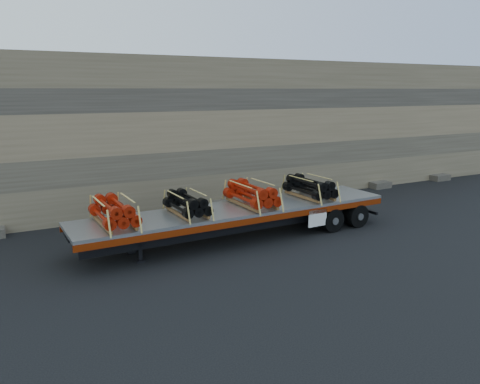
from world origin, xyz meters
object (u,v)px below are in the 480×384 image
at_px(trailer, 238,223).
at_px(bundle_rear, 310,188).
at_px(bundle_front, 114,212).
at_px(bundle_midfront, 187,204).
at_px(bundle_midrear, 252,195).

xyz_separation_m(trailer, bundle_rear, (3.34, 0.10, 1.02)).
distance_m(bundle_front, bundle_midfront, 2.57).
distance_m(trailer, bundle_midrear, 1.19).
bearing_deg(bundle_rear, bundle_midrear, -180.00).
relative_size(trailer, bundle_midrear, 5.19).
bearing_deg(trailer, bundle_front, 180.00).
height_order(bundle_midrear, bundle_rear, bundle_midrear).
xyz_separation_m(bundle_midrear, bundle_rear, (2.76, 0.08, -0.02)).
xyz_separation_m(trailer, bundle_midfront, (-2.07, -0.06, 0.99)).
bearing_deg(bundle_midrear, bundle_rear, 0.00).
relative_size(bundle_front, bundle_rear, 1.02).
height_order(bundle_midfront, bundle_rear, bundle_rear).
bearing_deg(trailer, bundle_midrear, 0.00).
relative_size(bundle_front, bundle_midrear, 0.97).
distance_m(trailer, bundle_rear, 3.49).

